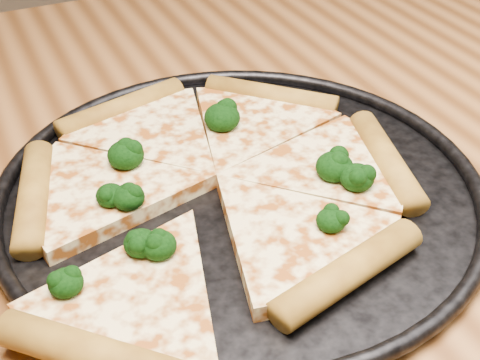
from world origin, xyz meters
name	(u,v)px	position (x,y,z in m)	size (l,w,h in m)	color
dining_table	(283,233)	(0.00, 0.00, 0.66)	(1.20, 0.90, 0.75)	brown
pizza_pan	(240,188)	(-0.06, -0.04, 0.76)	(0.40, 0.40, 0.02)	black
pizza	(213,183)	(-0.09, -0.03, 0.77)	(0.36, 0.36, 0.03)	#FFE69C
broccoli_florets	(212,180)	(-0.09, -0.04, 0.78)	(0.26, 0.19, 0.02)	black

